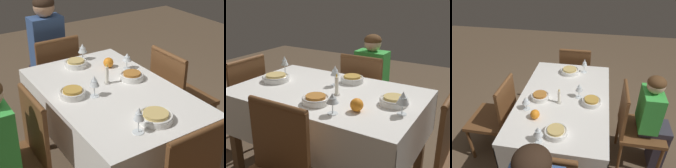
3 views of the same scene
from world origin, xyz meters
The scene contains 14 objects.
dining_table centered at (0.00, 0.00, 0.66)m, with size 1.37×0.86×0.77m.
chair_north centered at (-0.02, 0.71, 0.50)m, with size 0.44×0.44×0.91m.
chair_west centered at (-0.96, 0.00, 0.50)m, with size 0.44×0.44×0.91m.
person_child_green centered at (-0.02, 0.88, 0.59)m, with size 0.30×0.33×1.07m.
bowl_east centered at (0.50, 0.02, 0.80)m, with size 0.18×0.18×0.06m.
wine_glass_east centered at (0.59, -0.10, 0.87)m, with size 0.08×0.08×0.14m.
bowl_north centered at (0.06, 0.27, 0.80)m, with size 0.18×0.18×0.06m.
wine_glass_north centered at (-0.02, 0.14, 0.88)m, with size 0.07×0.07×0.15m.
bowl_south centered at (0.06, -0.22, 0.80)m, with size 0.18×0.18×0.06m.
wine_glass_south centered at (0.24, -0.30, 0.87)m, with size 0.08×0.08×0.13m.
bowl_west centered at (-0.48, -0.02, 0.80)m, with size 0.21×0.21×0.06m.
wine_glass_west centered at (-0.52, 0.15, 0.89)m, with size 0.07×0.07×0.17m.
candle_centerpiece centered at (0.10, -0.03, 0.83)m, with size 0.05×0.05×0.16m.
orange_fruit centered at (0.34, -0.19, 0.81)m, with size 0.08×0.08×0.08m, color orange.
Camera 2 is at (1.05, -1.58, 1.48)m, focal length 45.00 mm.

